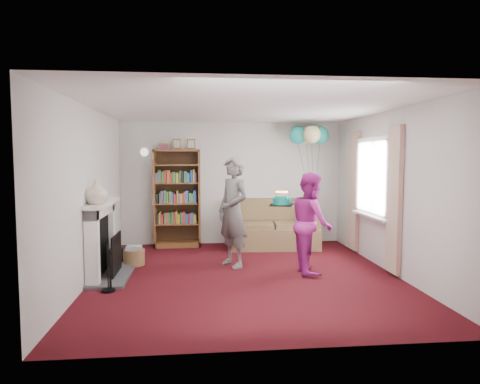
{
  "coord_description": "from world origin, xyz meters",
  "views": [
    {
      "loc": [
        -0.72,
        -6.27,
        1.78
      ],
      "look_at": [
        -0.02,
        0.6,
        1.22
      ],
      "focal_mm": 32.0,
      "sensor_mm": 36.0,
      "label": 1
    }
  ],
  "objects": [
    {
      "name": "balloons",
      "position": [
        1.51,
        2.11,
        2.22
      ],
      "size": [
        0.79,
        0.79,
        1.72
      ],
      "color": "#3F3F3F",
      "rests_on": "ground"
    },
    {
      "name": "sofa",
      "position": [
        0.77,
        2.07,
        0.35
      ],
      "size": [
        1.76,
        0.93,
        0.93
      ],
      "rotation": [
        0.0,
        0.0,
        -0.07
      ],
      "color": "brown",
      "rests_on": "ground"
    },
    {
      "name": "wall_left",
      "position": [
        -2.26,
        0.0,
        1.25
      ],
      "size": [
        0.02,
        5.0,
        2.5
      ],
      "primitive_type": "cube",
      "color": "silver",
      "rests_on": "ground"
    },
    {
      "name": "fireplace",
      "position": [
        -2.09,
        0.19,
        0.51
      ],
      "size": [
        0.55,
        1.8,
        1.12
      ],
      "color": "#3F3F42",
      "rests_on": "ground"
    },
    {
      "name": "bookcase",
      "position": [
        -1.11,
        2.3,
        0.95
      ],
      "size": [
        0.91,
        0.42,
        2.14
      ],
      "color": "#472B14",
      "rests_on": "ground"
    },
    {
      "name": "person_magenta",
      "position": [
        1.03,
        0.1,
        0.78
      ],
      "size": [
        0.61,
        0.77,
        1.55
      ],
      "primitive_type": "imported",
      "rotation": [
        0.0,
        0.0,
        1.54
      ],
      "color": "#B32389",
      "rests_on": "ground"
    },
    {
      "name": "wicker_basket",
      "position": [
        -1.76,
        0.83,
        0.14
      ],
      "size": [
        0.35,
        0.35,
        0.32
      ],
      "rotation": [
        0.0,
        0.0,
        -0.02
      ],
      "color": "olive",
      "rests_on": "ground"
    },
    {
      "name": "wall_back",
      "position": [
        0.0,
        2.51,
        1.25
      ],
      "size": [
        4.5,
        0.02,
        2.5
      ],
      "primitive_type": "cube",
      "color": "silver",
      "rests_on": "ground"
    },
    {
      "name": "wall_right",
      "position": [
        2.26,
        0.0,
        1.25
      ],
      "size": [
        0.02,
        5.0,
        2.5
      ],
      "primitive_type": "cube",
      "color": "silver",
      "rests_on": "ground"
    },
    {
      "name": "ground",
      "position": [
        0.0,
        0.0,
        0.0
      ],
      "size": [
        5.0,
        5.0,
        0.0
      ],
      "primitive_type": "plane",
      "color": "#330707",
      "rests_on": "ground"
    },
    {
      "name": "wall_sconce",
      "position": [
        -1.75,
        2.36,
        1.88
      ],
      "size": [
        0.16,
        0.23,
        0.16
      ],
      "color": "gold",
      "rests_on": "ground"
    },
    {
      "name": "ceiling",
      "position": [
        0.0,
        0.0,
        2.5
      ],
      "size": [
        4.5,
        5.0,
        0.01
      ],
      "primitive_type": "cube",
      "color": "white",
      "rests_on": "wall_back"
    },
    {
      "name": "window_bay",
      "position": [
        2.21,
        0.6,
        1.2
      ],
      "size": [
        0.14,
        2.02,
        2.2
      ],
      "color": "white",
      "rests_on": "ground"
    },
    {
      "name": "birthday_cake",
      "position": [
        0.6,
        0.29,
        1.09
      ],
      "size": [
        0.34,
        0.34,
        0.22
      ],
      "rotation": [
        0.0,
        0.0,
        -0.33
      ],
      "color": "black",
      "rests_on": "ground"
    },
    {
      "name": "person_striped",
      "position": [
        -0.14,
        0.6,
        0.89
      ],
      "size": [
        0.71,
        0.78,
        1.79
      ],
      "primitive_type": "imported",
      "rotation": [
        0.0,
        0.0,
        -1.02
      ],
      "color": "black",
      "rests_on": "ground"
    },
    {
      "name": "mantel_vase",
      "position": [
        -2.12,
        -0.15,
        1.29
      ],
      "size": [
        0.43,
        0.43,
        0.34
      ],
      "primitive_type": "imported",
      "rotation": [
        0.0,
        0.0,
        -0.42
      ],
      "color": "beige",
      "rests_on": "fireplace"
    }
  ]
}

